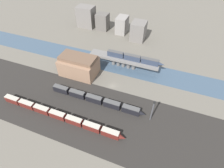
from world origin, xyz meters
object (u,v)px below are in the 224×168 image
object	(u,v)px
train_on_bridge	(134,58)
warehouse_building	(79,65)
signal_tower	(152,111)
train_yard_mid	(96,100)
train_yard_near	(59,116)

from	to	relation	value
train_on_bridge	warehouse_building	size ratio (longest dim) A/B	1.65
warehouse_building	signal_tower	distance (m)	56.99
signal_tower	train_yard_mid	bearing A→B (deg)	178.24
signal_tower	warehouse_building	bearing A→B (deg)	158.66
train_yard_mid	signal_tower	xyz separation A→B (m)	(31.86, -0.98, 5.47)
warehouse_building	train_yard_near	bearing A→B (deg)	-78.05
train_on_bridge	train_yard_near	xyz separation A→B (m)	(-24.94, -54.15, -7.12)
train_on_bridge	train_yard_near	size ratio (longest dim) A/B	0.54
train_yard_mid	warehouse_building	bearing A→B (deg)	137.03
train_on_bridge	train_yard_mid	size ratio (longest dim) A/B	0.69
train_yard_mid	warehouse_building	world-z (taller)	warehouse_building
warehouse_building	signal_tower	bearing A→B (deg)	-21.34
train_on_bridge	signal_tower	size ratio (longest dim) A/B	2.68
train_yard_mid	warehouse_building	size ratio (longest dim) A/B	2.39
train_yard_mid	warehouse_building	distance (m)	29.31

